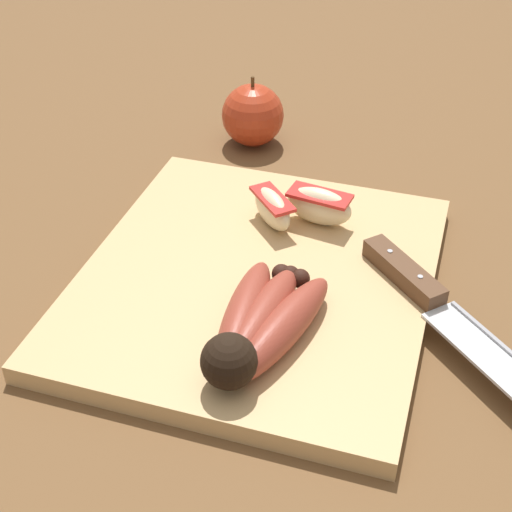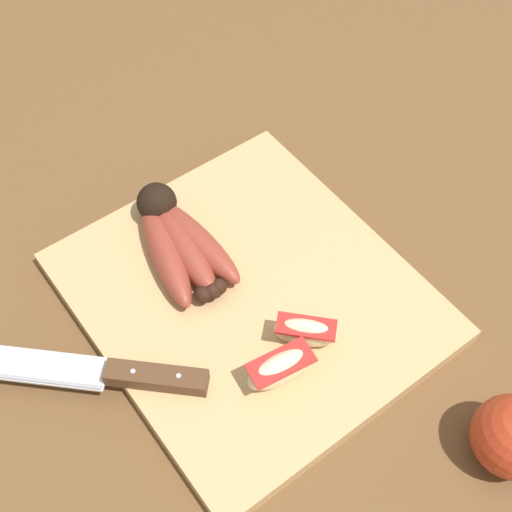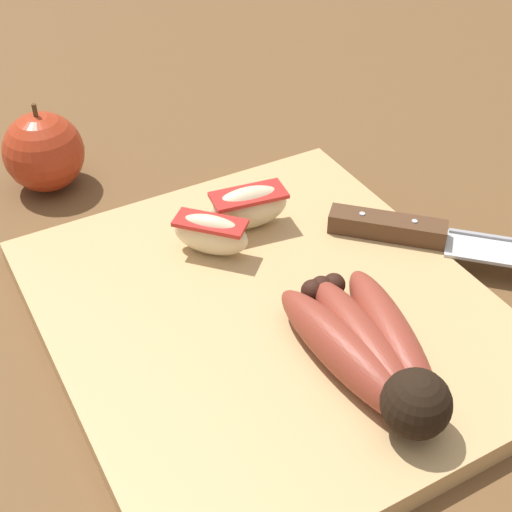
% 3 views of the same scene
% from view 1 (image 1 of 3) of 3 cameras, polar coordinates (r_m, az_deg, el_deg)
% --- Properties ---
extents(ground_plane, '(6.00, 6.00, 0.00)m').
position_cam_1_polar(ground_plane, '(0.73, 1.45, -1.94)').
color(ground_plane, brown).
extents(cutting_board, '(0.36, 0.32, 0.02)m').
position_cam_1_polar(cutting_board, '(0.72, 0.07, -1.89)').
color(cutting_board, tan).
rests_on(cutting_board, ground_plane).
extents(banana_bunch, '(0.16, 0.10, 0.05)m').
position_cam_1_polar(banana_bunch, '(0.63, 0.07, -5.29)').
color(banana_bunch, black).
rests_on(banana_bunch, cutting_board).
extents(chefs_knife, '(0.22, 0.22, 0.02)m').
position_cam_1_polar(chefs_knife, '(0.69, 13.60, -3.53)').
color(chefs_knife, silver).
rests_on(chefs_knife, cutting_board).
extents(apple_wedge_near, '(0.04, 0.07, 0.04)m').
position_cam_1_polar(apple_wedge_near, '(0.77, 4.81, 3.85)').
color(apple_wedge_near, beige).
rests_on(apple_wedge_near, cutting_board).
extents(apple_wedge_middle, '(0.06, 0.06, 0.04)m').
position_cam_1_polar(apple_wedge_middle, '(0.77, 1.25, 3.67)').
color(apple_wedge_middle, beige).
rests_on(apple_wedge_middle, cutting_board).
extents(whole_apple, '(0.08, 0.08, 0.09)m').
position_cam_1_polar(whole_apple, '(0.95, -0.25, 10.65)').
color(whole_apple, '#AD3319').
rests_on(whole_apple, ground_plane).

